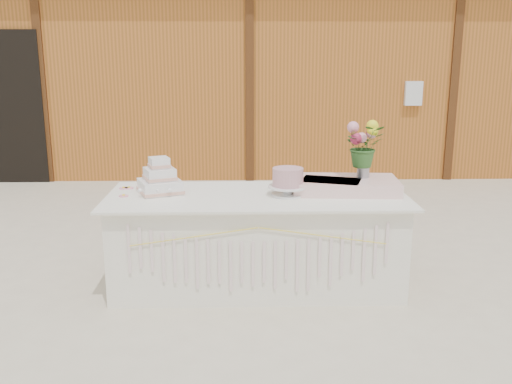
# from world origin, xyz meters

# --- Properties ---
(ground) EXTENTS (80.00, 80.00, 0.00)m
(ground) POSITION_xyz_m (0.00, 0.00, 0.00)
(ground) COLOR beige
(ground) RESTS_ON ground
(barn) EXTENTS (12.60, 4.60, 3.30)m
(barn) POSITION_xyz_m (-0.01, 5.99, 1.68)
(barn) COLOR #AD5E24
(barn) RESTS_ON ground
(cake_table) EXTENTS (2.40, 1.00, 0.77)m
(cake_table) POSITION_xyz_m (0.00, -0.00, 0.39)
(cake_table) COLOR white
(cake_table) RESTS_ON ground
(wedding_cake) EXTENTS (0.42, 0.42, 0.29)m
(wedding_cake) POSITION_xyz_m (-0.78, 0.09, 0.87)
(wedding_cake) COLOR white
(wedding_cake) RESTS_ON cake_table
(pink_cake_stand) EXTENTS (0.31, 0.31, 0.22)m
(pink_cake_stand) POSITION_xyz_m (0.24, -0.03, 0.90)
(pink_cake_stand) COLOR white
(pink_cake_stand) RESTS_ON cake_table
(satin_runner) EXTENTS (0.88, 0.55, 0.11)m
(satin_runner) POSITION_xyz_m (0.73, 0.10, 0.82)
(satin_runner) COLOR #F8CFC7
(satin_runner) RESTS_ON cake_table
(flower_vase) EXTENTS (0.10, 0.10, 0.14)m
(flower_vase) POSITION_xyz_m (0.88, 0.14, 0.95)
(flower_vase) COLOR #A2A2A6
(flower_vase) RESTS_ON satin_runner
(bouquet) EXTENTS (0.33, 0.29, 0.35)m
(bouquet) POSITION_xyz_m (0.88, 0.14, 1.19)
(bouquet) COLOR #2E5B24
(bouquet) RESTS_ON flower_vase
(loose_flowers) EXTENTS (0.29, 0.40, 0.02)m
(loose_flowers) POSITION_xyz_m (-1.05, 0.13, 0.78)
(loose_flowers) COLOR pink
(loose_flowers) RESTS_ON cake_table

